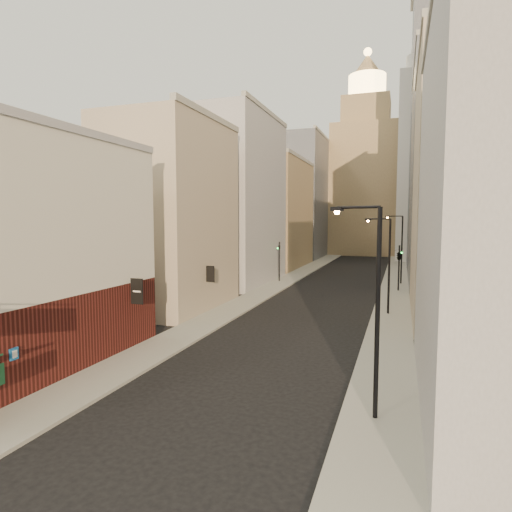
% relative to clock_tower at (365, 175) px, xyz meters
% --- Properties ---
extents(sidewalk_left, '(3.00, 140.00, 0.15)m').
position_rel_clock_tower_xyz_m(sidewalk_left, '(-5.50, -37.00, -17.56)').
color(sidewalk_left, '#9A9A8C').
rests_on(sidewalk_left, ground).
extents(sidewalk_right, '(3.00, 140.00, 0.15)m').
position_rel_clock_tower_xyz_m(sidewalk_right, '(7.50, -37.00, -17.56)').
color(sidewalk_right, '#9A9A8C').
rests_on(sidewalk_right, ground).
extents(near_building_left, '(8.30, 23.04, 12.30)m').
position_rel_clock_tower_xyz_m(near_building_left, '(-9.99, -83.00, -11.61)').
color(near_building_left, '#501C17').
rests_on(near_building_left, ground).
extents(left_bldg_beige, '(8.00, 12.00, 16.00)m').
position_rel_clock_tower_xyz_m(left_bldg_beige, '(-11.00, -66.00, -9.63)').
color(left_bldg_beige, tan).
rests_on(left_bldg_beige, ground).
extents(left_bldg_grey, '(8.00, 16.00, 20.00)m').
position_rel_clock_tower_xyz_m(left_bldg_grey, '(-11.00, -50.00, -7.63)').
color(left_bldg_grey, '#9A9B9F').
rests_on(left_bldg_grey, ground).
extents(left_bldg_tan, '(8.00, 18.00, 17.00)m').
position_rel_clock_tower_xyz_m(left_bldg_tan, '(-11.00, -32.00, -9.13)').
color(left_bldg_tan, '#937954').
rests_on(left_bldg_tan, ground).
extents(left_bldg_wingrid, '(8.00, 20.00, 24.00)m').
position_rel_clock_tower_xyz_m(left_bldg_wingrid, '(-11.00, -12.00, -5.63)').
color(left_bldg_wingrid, gray).
rests_on(left_bldg_wingrid, ground).
extents(right_bldg_beige, '(8.00, 16.00, 20.00)m').
position_rel_clock_tower_xyz_m(right_bldg_beige, '(13.00, -62.00, -7.63)').
color(right_bldg_beige, tan).
rests_on(right_bldg_beige, ground).
extents(right_bldg_wingrid, '(8.00, 20.00, 26.00)m').
position_rel_clock_tower_xyz_m(right_bldg_wingrid, '(13.00, -42.00, -4.63)').
color(right_bldg_wingrid, gray).
rests_on(right_bldg_wingrid, ground).
extents(highrise, '(21.00, 23.00, 51.20)m').
position_rel_clock_tower_xyz_m(highrise, '(19.00, -14.00, 8.02)').
color(highrise, gray).
rests_on(highrise, ground).
extents(clock_tower, '(14.00, 14.00, 44.90)m').
position_rel_clock_tower_xyz_m(clock_tower, '(0.00, 0.00, 0.00)').
color(clock_tower, '#937954').
rests_on(clock_tower, ground).
extents(white_tower, '(8.00, 8.00, 41.50)m').
position_rel_clock_tower_xyz_m(white_tower, '(11.00, -14.00, 0.97)').
color(white_tower, silver).
rests_on(white_tower, ground).
extents(streetlamp_near, '(2.04, 0.99, 8.27)m').
position_rel_clock_tower_xyz_m(streetlamp_near, '(7.13, -82.32, -12.91)').
color(streetlamp_near, black).
rests_on(streetlamp_near, ground).
extents(streetlamp_mid, '(2.05, 0.21, 7.84)m').
position_rel_clock_tower_xyz_m(streetlamp_mid, '(7.02, -63.16, -13.16)').
color(streetlamp_mid, black).
rests_on(streetlamp_mid, ground).
extents(streetlamp_far, '(2.05, 0.90, 8.18)m').
position_rel_clock_tower_xyz_m(streetlamp_far, '(7.95, -45.83, -12.96)').
color(streetlamp_far, black).
rests_on(streetlamp_far, ground).
extents(traffic_light_left, '(0.60, 0.53, 5.00)m').
position_rel_clock_tower_xyz_m(traffic_light_left, '(-6.09, -48.38, -13.95)').
color(traffic_light_left, black).
rests_on(traffic_light_left, ground).
extents(traffic_light_right, '(0.87, 0.87, 5.00)m').
position_rel_clock_tower_xyz_m(traffic_light_right, '(7.91, -51.03, -13.68)').
color(traffic_light_right, black).
rests_on(traffic_light_right, ground).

